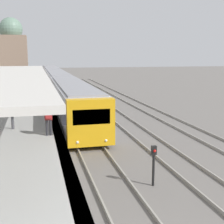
# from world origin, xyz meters

# --- Properties ---
(platform_canopy) EXTENTS (4.00, 23.79, 3.19)m
(platform_canopy) POSITION_xyz_m (-4.13, 13.39, 3.96)
(platform_canopy) COLOR beige
(platform_canopy) RESTS_ON station_platform
(person_on_platform) EXTENTS (0.40, 0.40, 1.66)m
(person_on_platform) POSITION_xyz_m (-2.21, 11.37, 1.88)
(person_on_platform) COLOR #2D2D33
(person_on_platform) RESTS_ON station_platform
(train_near) EXTENTS (2.59, 50.03, 2.94)m
(train_near) POSITION_xyz_m (0.00, 35.87, 1.64)
(train_near) COLOR gold
(train_near) RESTS_ON ground_plane
(signal_post_near) EXTENTS (0.20, 0.21, 1.65)m
(signal_post_near) POSITION_xyz_m (1.58, 5.89, 1.03)
(signal_post_near) COLOR black
(signal_post_near) RESTS_ON ground_plane
(distant_domed_building) EXTENTS (5.68, 5.68, 12.09)m
(distant_domed_building) POSITION_xyz_m (-7.00, 58.98, 5.62)
(distant_domed_building) COLOR #89705B
(distant_domed_building) RESTS_ON ground_plane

